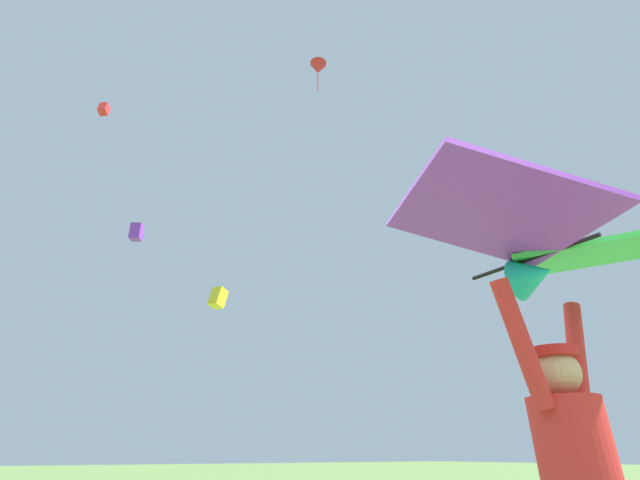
% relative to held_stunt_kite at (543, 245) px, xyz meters
% --- Properties ---
extents(held_stunt_kite, '(2.02, 1.13, 0.42)m').
position_rel_held_stunt_kite_xyz_m(held_stunt_kite, '(0.00, 0.00, 0.00)').
color(held_stunt_kite, black).
extents(distant_kite_purple_high_left, '(0.84, 0.83, 0.99)m').
position_rel_held_stunt_kite_xyz_m(distant_kite_purple_high_left, '(0.52, 23.39, 10.47)').
color(distant_kite_purple_high_left, purple).
extents(distant_kite_red_low_right, '(0.72, 0.88, 0.94)m').
position_rel_held_stunt_kite_xyz_m(distant_kite_red_low_right, '(-2.77, 23.59, 18.32)').
color(distant_kite_red_low_right, red).
extents(distant_kite_yellow_mid_right, '(1.09, 0.93, 1.19)m').
position_rel_held_stunt_kite_xyz_m(distant_kite_yellow_mid_right, '(4.98, 20.97, 6.59)').
color(distant_kite_yellow_mid_right, yellow).
extents(distant_kite_red_far_center, '(1.20, 1.23, 2.19)m').
position_rel_held_stunt_kite_xyz_m(distant_kite_red_far_center, '(7.51, 14.74, 19.52)').
color(distant_kite_red_far_center, red).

